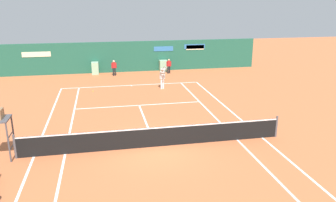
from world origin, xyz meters
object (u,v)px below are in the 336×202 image
(player_on_baseline, at_px, (162,77))
(ball_kid_right_post, at_px, (114,67))
(ball_kid_centre_post, at_px, (169,65))
(tennis_ball_by_sideline, at_px, (93,91))

(player_on_baseline, distance_m, ball_kid_right_post, 6.25)
(ball_kid_centre_post, xyz_separation_m, tennis_ball_by_sideline, (-6.69, -5.08, -0.73))
(player_on_baseline, distance_m, ball_kid_centre_post, 5.50)
(ball_kid_right_post, relative_size, tennis_ball_by_sideline, 20.22)
(player_on_baseline, distance_m, tennis_ball_by_sideline, 5.22)
(player_on_baseline, xyz_separation_m, ball_kid_right_post, (-3.35, 5.28, -0.14))
(ball_kid_right_post, height_order, tennis_ball_by_sideline, ball_kid_right_post)
(player_on_baseline, relative_size, ball_kid_centre_post, 1.35)
(tennis_ball_by_sideline, bearing_deg, ball_kid_right_post, 70.61)
(ball_kid_right_post, xyz_separation_m, tennis_ball_by_sideline, (-1.79, -5.08, -0.76))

